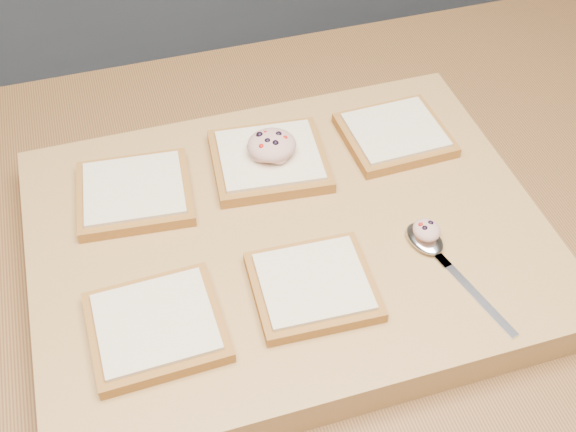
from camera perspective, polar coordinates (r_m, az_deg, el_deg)
The scene contains 10 objects.
island_counter at distance 1.22m, azimuth 6.97°, elevation -14.59°, with size 2.00×0.80×0.90m.
cutting_board at distance 0.79m, azimuth 0.00°, elevation -2.00°, with size 0.54×0.41×0.04m, color tan.
bread_far_left at distance 0.82m, azimuth -12.04°, elevation 1.84°, with size 0.13×0.12×0.02m.
bread_far_center at distance 0.84m, azimuth -1.48°, elevation 4.46°, with size 0.14×0.13×0.02m.
bread_far_right at distance 0.88m, azimuth 8.44°, elevation 6.42°, with size 0.12×0.11×0.02m.
bread_near_left at distance 0.70m, azimuth -10.37°, elevation -8.54°, with size 0.13×0.12×0.02m.
bread_near_center at distance 0.71m, azimuth 2.00°, elevation -5.51°, with size 0.12×0.11×0.02m.
tuna_salad_dollop at distance 0.82m, azimuth -1.31°, elevation 5.65°, with size 0.06×0.05×0.03m.
spoon at distance 0.76m, azimuth 11.29°, elevation -2.38°, with size 0.06×0.16×0.01m.
spoon_salad at distance 0.76m, azimuth 10.89°, elevation -1.09°, with size 0.03×0.03×0.02m.
Camera 1 is at (-0.30, -0.50, 1.52)m, focal length 45.00 mm.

